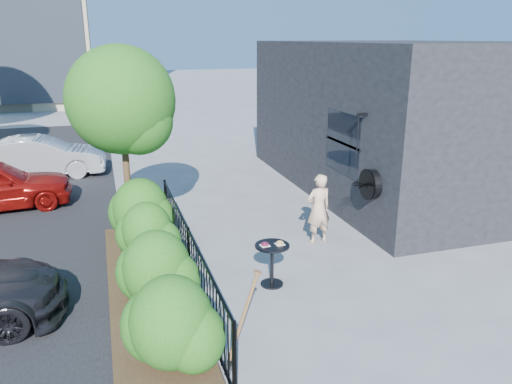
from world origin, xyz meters
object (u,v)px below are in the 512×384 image
object	(u,v)px
cafe_table	(272,257)
patio_tree	(125,107)
car_silver	(40,157)
shovel	(241,326)
woman	(319,209)

from	to	relation	value
cafe_table	patio_tree	bearing A→B (deg)	124.19
patio_tree	car_silver	world-z (taller)	patio_tree
cafe_table	shovel	xyz separation A→B (m)	(-1.12, -2.03, 0.09)
cafe_table	shovel	world-z (taller)	shovel
patio_tree	woman	xyz separation A→B (m)	(3.63, -1.59, -2.03)
patio_tree	cafe_table	distance (m)	4.36
patio_tree	shovel	world-z (taller)	patio_tree
woman	shovel	bearing A→B (deg)	47.83
shovel	woman	bearing A→B (deg)	53.16
patio_tree	car_silver	bearing A→B (deg)	112.61
patio_tree	shovel	distance (m)	5.65
shovel	patio_tree	bearing A→B (deg)	100.82
woman	shovel	world-z (taller)	woman
patio_tree	woman	bearing A→B (deg)	-23.60
woman	shovel	distance (m)	4.43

